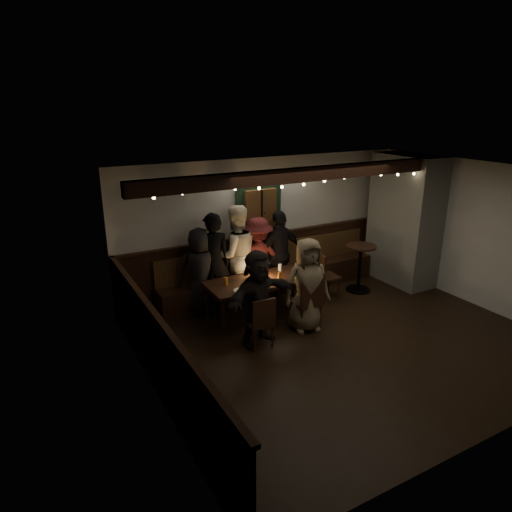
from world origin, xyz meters
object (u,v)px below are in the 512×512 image
chair_near_right (309,298)px  high_top (360,262)px  chair_end (323,273)px  person_c (236,255)px  chair_near_left (261,320)px  person_g (307,285)px  dining_table (262,283)px  person_d (258,259)px  person_f (258,298)px  person_e (280,253)px  person_a (200,271)px  person_b (213,262)px

chair_near_right → high_top: bearing=25.6°
chair_end → person_c: 1.70m
chair_near_right → person_c: (-0.55, 1.55, 0.37)m
chair_near_left → person_g: bearing=11.1°
dining_table → person_d: 0.81m
person_d → dining_table: bearing=67.1°
dining_table → chair_near_left: same height
high_top → person_d: bearing=161.5°
dining_table → person_g: (0.41, -0.76, 0.15)m
chair_near_left → person_f: bearing=77.3°
chair_near_left → person_c: 1.81m
person_d → person_f: 1.70m
person_c → chair_end: bearing=162.0°
dining_table → person_e: size_ratio=1.15×
person_c → dining_table: bearing=103.2°
chair_end → person_a: person_a is taller
chair_near_left → chair_end: (1.94, 1.07, 0.04)m
person_b → dining_table: bearing=150.7°
person_c → person_g: bearing=113.6°
chair_near_right → person_d: size_ratio=0.62×
chair_end → person_a: 2.34m
person_b → person_e: bearing=-161.1°
chair_near_right → person_f: person_f is taller
person_g → person_c: bearing=120.6°
high_top → person_f: bearing=-162.9°
dining_table → high_top: high_top is taller
person_b → person_e: 1.39m
chair_near_left → person_d: size_ratio=0.53×
person_b → person_g: 1.76m
high_top → person_b: 2.94m
person_a → person_d: (1.17, 0.04, 0.02)m
person_b → person_f: 1.44m
chair_near_left → person_c: bearing=76.2°
person_b → person_g: person_b is taller
chair_near_left → person_c: size_ratio=0.45×
chair_near_left → person_d: (0.86, 1.67, 0.32)m
person_g → chair_near_left: bearing=-157.4°
chair_end → person_g: 1.36m
person_b → person_d: bearing=-158.3°
person_a → person_c: 0.75m
chair_near_left → person_g: (0.94, 0.19, 0.31)m
chair_near_left → person_f: size_ratio=0.55×
high_top → person_d: (-1.93, 0.65, 0.20)m
person_d → person_f: (-0.81, -1.49, -0.03)m
person_d → person_e: (0.46, -0.04, 0.05)m
chair_near_left → high_top: 2.97m
chair_end → person_f: size_ratio=0.60×
person_a → person_f: person_a is taller
chair_end → person_g: bearing=-138.4°
chair_near_right → person_a: (-1.28, 1.47, 0.22)m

